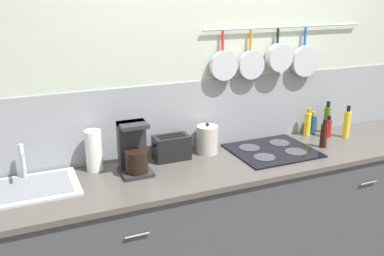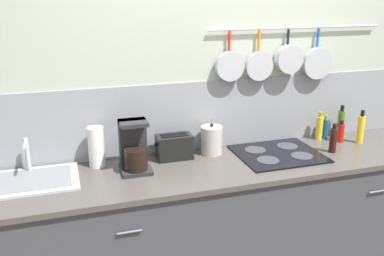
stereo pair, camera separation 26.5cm
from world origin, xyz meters
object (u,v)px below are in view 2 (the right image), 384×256
Objects in this scene: paper_towel_roll at (96,147)px; kettle at (212,140)px; bottle_cooking_wine at (319,127)px; bottle_olive_oil at (341,123)px; bottle_hot_sauce at (325,128)px; bottle_sesame_oil at (361,129)px; toaster at (174,147)px; coffee_maker at (134,150)px; bottle_vinegar at (341,132)px; bottle_dish_soap at (333,140)px.

kettle is (0.78, -0.01, -0.03)m from paper_towel_roll.
bottle_olive_oil reaches higher than bottle_cooking_wine.
bottle_cooking_wine is 0.06m from bottle_hot_sauce.
bottle_sesame_oil is (1.13, -0.13, 0.01)m from kettle.
bottle_cooking_wine is at bearing 0.67° from paper_towel_roll.
bottle_olive_oil is (1.34, 0.04, 0.03)m from toaster.
toaster is (0.51, -0.02, -0.05)m from paper_towel_roll.
bottle_sesame_oil reaches higher than bottle_hot_sauce.
coffee_maker reaches higher than bottle_vinegar.
bottle_dish_soap reaches higher than toaster.
toaster is at bearing 20.93° from coffee_maker.
coffee_maker is at bearing 175.34° from bottle_dish_soap.
toaster is 1.01× the size of bottle_sesame_oil.
coffee_maker is 1.51m from bottle_hot_sauce.
toaster is (0.29, 0.11, -0.05)m from coffee_maker.
bottle_olive_oil is (0.12, -0.01, 0.03)m from bottle_hot_sauce.
bottle_cooking_wine is at bearing 1.98° from toaster.
paper_towel_roll is at bearing -179.00° from bottle_hot_sauce.
bottle_dish_soap is 0.27m from bottle_cooking_wine.
coffee_maker is 1.79× the size of bottle_hot_sauce.
kettle reaches higher than bottle_vinegar.
kettle is at bearing 173.44° from bottle_sesame_oil.
kettle is 1.05× the size of bottle_dish_soap.
bottle_hot_sauce is 0.72× the size of bottle_sesame_oil.
bottle_cooking_wine reaches higher than bottle_vinegar.
bottle_hot_sauce is (0.94, 0.04, -0.02)m from kettle.
bottle_cooking_wine is 1.28× the size of bottle_vinegar.
kettle reaches higher than bottle_dish_soap.
bottle_dish_soap is at bearing -161.30° from bottle_sesame_oil.
bottle_vinegar is at bearing -2.62° from toaster.
toaster is at bearing -178.02° from bottle_cooking_wine.
bottle_dish_soap is 0.97× the size of bottle_cooking_wine.
kettle is at bearing 2.13° from toaster.
bottle_hot_sauce is at bearing 66.06° from bottle_dish_soap.
bottle_sesame_oil is (1.91, -0.14, -0.02)m from paper_towel_roll.
paper_towel_roll is 0.26m from coffee_maker.
coffee_maker is at bearing -173.86° from bottle_hot_sauce.
bottle_olive_oil is (1.07, 0.03, 0.01)m from kettle.
paper_towel_roll reaches higher than bottle_sesame_oil.
bottle_cooking_wine is at bearing 147.05° from bottle_sesame_oil.
paper_towel_roll is at bearing 171.35° from bottle_dish_soap.
bottle_sesame_oil is (0.19, -0.17, 0.03)m from bottle_hot_sauce.
toaster is 1.00× the size of bottle_olive_oil.
bottle_olive_oil is at bearing 56.32° from bottle_vinegar.
bottle_olive_oil reaches higher than toaster.
paper_towel_roll reaches higher than kettle.
bottle_vinegar is (1.00, -0.07, -0.02)m from kettle.
toaster and bottle_vinegar have the same top height.
bottle_olive_oil reaches higher than kettle.
bottle_sesame_oil is at bearing -0.29° from coffee_maker.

